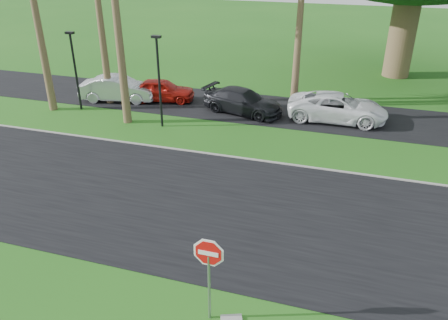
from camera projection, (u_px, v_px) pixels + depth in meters
name	position (u px, v px, depth m)	size (l,w,h in m)	color
ground	(225.00, 244.00, 13.94)	(120.00, 120.00, 0.00)	#1F5A16
road	(241.00, 211.00, 15.64)	(120.00, 8.00, 0.02)	black
parking_strip	(289.00, 112.00, 24.59)	(120.00, 5.00, 0.02)	black
curb	(265.00, 161.00, 19.08)	(120.00, 0.12, 0.06)	gray
stop_sign_near	(209.00, 264.00, 10.45)	(1.05, 0.07, 2.62)	gray
streetlight_left	(75.00, 66.00, 23.91)	(0.45, 0.25, 4.34)	black
streetlight_right	(159.00, 76.00, 21.55)	(0.45, 0.25, 4.64)	black
car_silver	(118.00, 89.00, 26.00)	(1.55, 4.44, 1.46)	#B1B3B9
car_red	(162.00, 90.00, 26.00)	(1.56, 3.88, 1.32)	#A7150D
car_dark	(243.00, 101.00, 24.20)	(1.86, 4.57, 1.32)	black
car_minivan	(337.00, 108.00, 23.16)	(2.39, 5.19, 1.44)	white
utility_slab	(231.00, 320.00, 11.13)	(0.55, 0.35, 0.06)	gray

